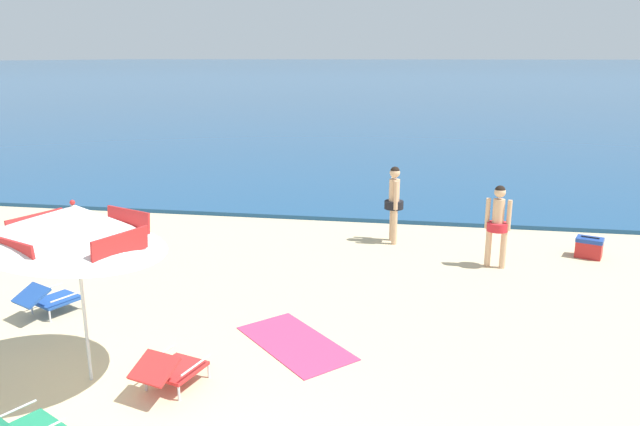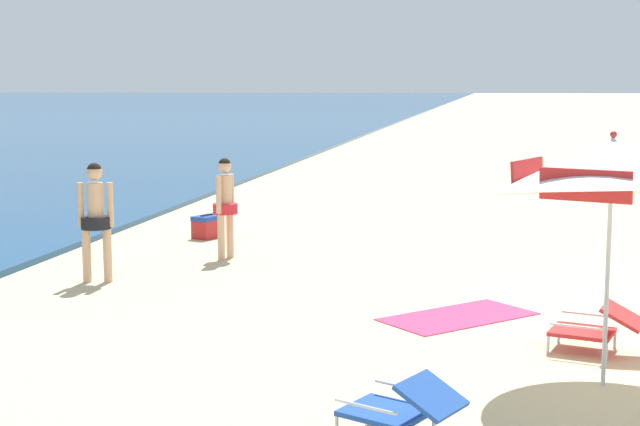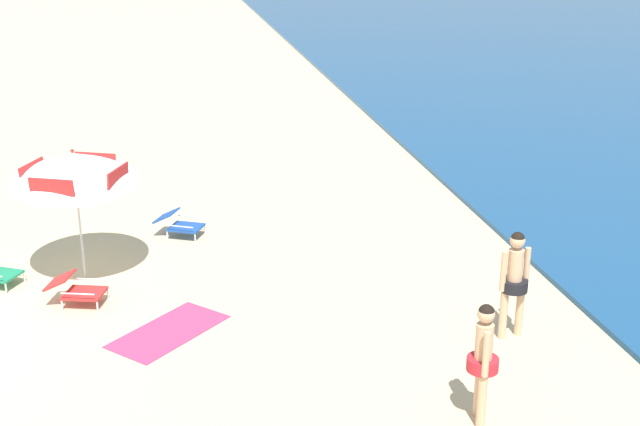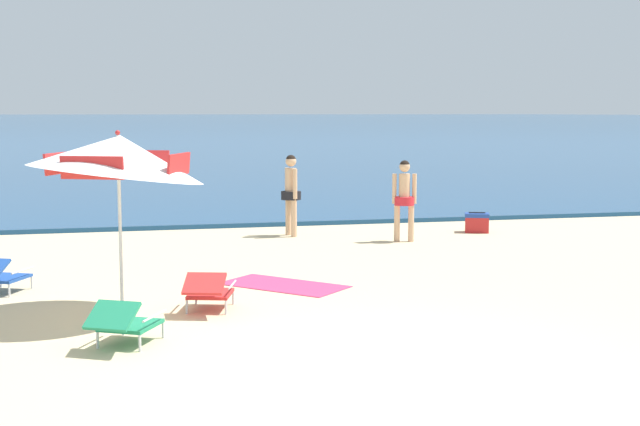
# 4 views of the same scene
# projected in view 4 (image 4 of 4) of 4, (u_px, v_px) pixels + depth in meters

# --- Properties ---
(ground_plane) EXTENTS (800.00, 800.00, 0.00)m
(ground_plane) POSITION_uv_depth(u_px,v_px,m) (384.00, 371.00, 8.42)
(ground_plane) COLOR #D1BA8E
(ocean_water) EXTENTS (800.00, 800.00, 0.10)m
(ocean_water) POSITION_uv_depth(u_px,v_px,m) (123.00, 117.00, 405.75)
(ocean_water) COLOR navy
(ocean_water) RESTS_ON ground
(beach_umbrella_striped_main) EXTENTS (2.61, 2.58, 2.36)m
(beach_umbrella_striped_main) POSITION_uv_depth(u_px,v_px,m) (118.00, 155.00, 10.50)
(beach_umbrella_striped_main) COLOR silver
(beach_umbrella_striped_main) RESTS_ON ground
(lounge_chair_under_umbrella) EXTENTS (0.76, 1.00, 0.52)m
(lounge_chair_under_umbrella) POSITION_uv_depth(u_px,v_px,m) (208.00, 290.00, 10.89)
(lounge_chair_under_umbrella) COLOR red
(lounge_chair_under_umbrella) RESTS_ON ground
(lounge_chair_beside_umbrella) EXTENTS (0.88, 1.03, 0.52)m
(lounge_chair_beside_umbrella) POSITION_uv_depth(u_px,v_px,m) (124.00, 322.00, 9.26)
(lounge_chair_beside_umbrella) COLOR #1E7F56
(lounge_chair_beside_umbrella) RESTS_ON ground
(person_standing_near_shore) EXTENTS (0.40, 0.48, 1.64)m
(person_standing_near_shore) POSITION_uv_depth(u_px,v_px,m) (291.00, 189.00, 17.48)
(person_standing_near_shore) COLOR #D8A87F
(person_standing_near_shore) RESTS_ON ground
(person_standing_beside) EXTENTS (0.46, 0.39, 1.58)m
(person_standing_beside) POSITION_uv_depth(u_px,v_px,m) (404.00, 195.00, 16.72)
(person_standing_beside) COLOR #D8A87F
(person_standing_beside) RESTS_ON ground
(cooler_box) EXTENTS (0.59, 0.50, 0.43)m
(cooler_box) POSITION_uv_depth(u_px,v_px,m) (477.00, 223.00, 18.09)
(cooler_box) COLOR red
(cooler_box) RESTS_ON ground
(beach_towel) EXTENTS (1.91, 1.91, 0.01)m
(beach_towel) POSITION_uv_depth(u_px,v_px,m) (283.00, 285.00, 12.56)
(beach_towel) COLOR #DB3866
(beach_towel) RESTS_ON ground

